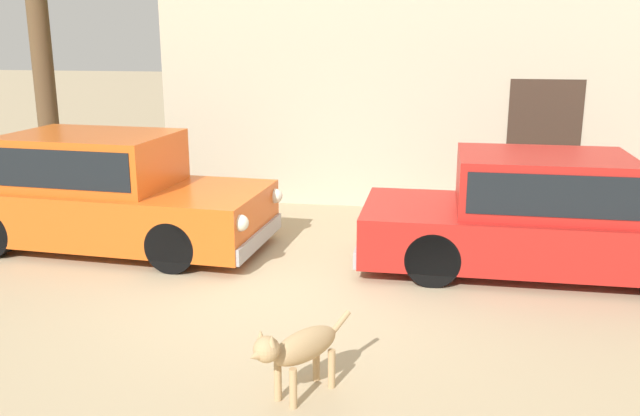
# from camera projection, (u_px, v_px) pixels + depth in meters

# --- Properties ---
(ground_plane) EXTENTS (80.00, 80.00, 0.00)m
(ground_plane) POSITION_uv_depth(u_px,v_px,m) (282.00, 288.00, 7.65)
(ground_plane) COLOR tan
(parked_sedan_nearest) EXTENTS (4.40, 2.02, 1.51)m
(parked_sedan_nearest) POSITION_uv_depth(u_px,v_px,m) (103.00, 191.00, 9.01)
(parked_sedan_nearest) COLOR #D15619
(parked_sedan_nearest) RESTS_ON ground_plane
(parked_sedan_second) EXTENTS (4.43, 1.73, 1.41)m
(parked_sedan_second) POSITION_uv_depth(u_px,v_px,m) (543.00, 214.00, 8.08)
(parked_sedan_second) COLOR #AD1E19
(parked_sedan_second) RESTS_ON ground_plane
(stray_dog_spotted) EXTENTS (0.67, 0.95, 0.66)m
(stray_dog_spotted) POSITION_uv_depth(u_px,v_px,m) (298.00, 348.00, 5.27)
(stray_dog_spotted) COLOR tan
(stray_dog_spotted) RESTS_ON ground_plane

